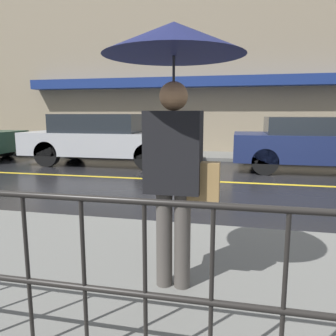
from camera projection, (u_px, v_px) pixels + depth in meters
ground_plane at (257, 184)px, 7.05m from camera, size 80.00×80.00×0.00m
sidewalk_near at (285, 290)px, 2.70m from camera, size 28.00×2.67×0.10m
sidewalk_far at (251, 157)px, 11.00m from camera, size 28.00×1.88×0.10m
lane_marking at (257, 183)px, 7.04m from camera, size 25.20×0.12×0.01m
building_storefront at (253, 69)px, 11.53m from camera, size 28.00×0.85×6.15m
railing_foreground at (324, 281)px, 1.55m from camera, size 12.00×0.04×0.96m
pedestrian at (174, 81)px, 2.41m from camera, size 1.05×1.05×2.04m
car_silver at (105, 138)px, 9.65m from camera, size 4.76×1.78×1.48m
car_navy at (312, 143)px, 8.46m from camera, size 4.04×1.80×1.40m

